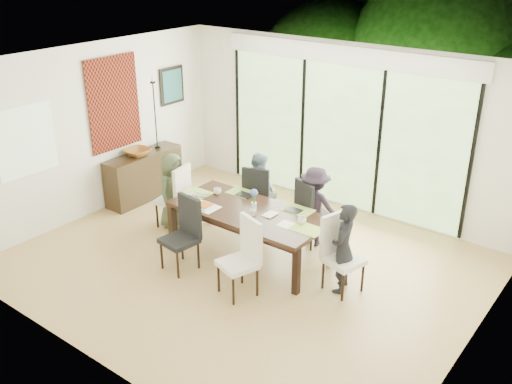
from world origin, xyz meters
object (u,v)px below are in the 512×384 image
Objects in this scene: chair_far_right at (315,211)px; sideboard at (144,176)px; chair_far_left at (260,194)px; bowl at (137,152)px; cup_c at (302,220)px; chair_left_end at (172,195)px; person_left_end at (172,190)px; table_top at (249,212)px; person_far_left at (259,189)px; vase at (254,206)px; person_right_end at (343,248)px; person_far_right at (315,206)px; cup_b at (253,213)px; laptop at (198,196)px; chair_near_right at (237,258)px; cup_a at (217,191)px; chair_near_left at (179,235)px; chair_right_end at (344,255)px.

chair_far_right is 3.20m from sideboard.
bowl is (-2.18, -0.49, 0.35)m from chair_far_left.
cup_c is at bearing -4.26° from bowl.
chair_left_end is 0.85× the size of person_left_end.
table_top is 2.68m from sideboard.
table_top is 0.95m from person_far_left.
vase is (0.50, -0.80, 0.24)m from chair_far_left.
person_left_end is at bearing 20.96° from chair_far_left.
person_right_end is at bearing 160.73° from chair_far_right.
table_top is 1.00m from person_far_right.
chair_left_end reaches higher than vase.
person_right_end is (2.98, 0.00, 0.09)m from chair_left_end.
person_right_end is at bearing -6.32° from sideboard.
cup_b is at bearing -11.30° from sideboard.
chair_left_end is 1.57m from vase.
chair_far_right is (1.00, 0.00, 0.00)m from chair_far_left.
cup_b is (1.00, 0.00, 0.03)m from laptop.
person_right_end reaches higher than table_top.
chair_left_end is 1.00× the size of chair_near_right.
chair_far_right is 1.06m from cup_b.
chair_far_left is at bearing 47.39° from laptop.
person_left_end reaches higher than vase.
chair_left_end is at bearing 8.37° from person_far_right.
person_far_left reaches higher than cup_b.
cup_a is (0.78, 0.15, 0.14)m from person_left_end.
chair_near_right is 0.88m from cup_b.
laptop is at bearing 168.97° from chair_near_right.
person_left_end is at bearing -169.11° from cup_a.
cup_a is at bearing 178.09° from cup_c.
person_left_end reaches higher than cup_b.
chair_far_left is at bearing 118.27° from chair_left_end.
chair_near_left reaches higher than bowl.
vase is (0.05, 0.05, 0.08)m from table_top.
chair_near_right reaches higher than sideboard.
vase is at bearing -176.19° from cup_c.
bowl is at bearing 100.39° from chair_right_end.
chair_far_left is at bearing 81.75° from chair_right_end.
person_far_left is at bearing -62.73° from person_left_end.
person_right_end is 1.44m from vase.
chair_left_end is 0.85× the size of person_far_left.
person_left_end is 12.90× the size of cup_b.
chair_near_right is at bearing 146.33° from chair_right_end.
person_left_end is at bearing 176.49° from cup_b.
sideboard is at bearing -122.71° from chair_left_end.
vase is (-1.43, 0.05, 0.15)m from person_right_end.
cup_c is at bearing -113.19° from person_right_end.
bowl is (-2.13, 1.23, 0.35)m from chair_near_left.
sideboard is at bearing 174.08° from cup_c.
person_right_end is 0.83× the size of sideboard.
laptop is at bearing -173.09° from cup_c.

